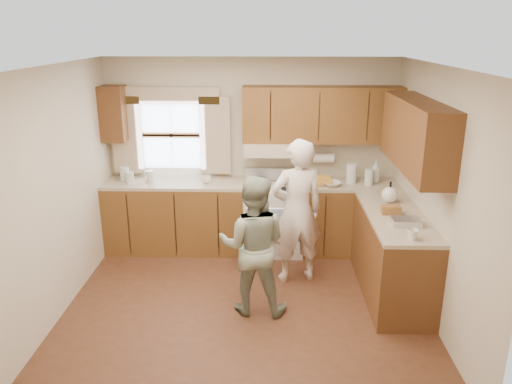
{
  "coord_description": "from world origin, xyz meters",
  "views": [
    {
      "loc": [
        0.24,
        -4.71,
        2.82
      ],
      "look_at": [
        0.1,
        0.4,
        1.15
      ],
      "focal_mm": 35.0,
      "sensor_mm": 36.0,
      "label": 1
    }
  ],
  "objects_px": {
    "stove": "(273,217)",
    "woman_right": "(253,245)",
    "child": "(253,235)",
    "woman_left": "(297,212)"
  },
  "relations": [
    {
      "from": "child",
      "to": "woman_left",
      "type": "bearing_deg",
      "value": 127.6
    },
    {
      "from": "woman_left",
      "to": "woman_right",
      "type": "relative_size",
      "value": 1.15
    },
    {
      "from": "stove",
      "to": "woman_right",
      "type": "relative_size",
      "value": 0.73
    },
    {
      "from": "woman_right",
      "to": "child",
      "type": "distance_m",
      "value": 0.97
    },
    {
      "from": "stove",
      "to": "child",
      "type": "height_order",
      "value": "stove"
    },
    {
      "from": "stove",
      "to": "woman_right",
      "type": "height_order",
      "value": "woman_right"
    },
    {
      "from": "woman_right",
      "to": "child",
      "type": "height_order",
      "value": "woman_right"
    },
    {
      "from": "woman_right",
      "to": "woman_left",
      "type": "bearing_deg",
      "value": -119.41
    },
    {
      "from": "woman_left",
      "to": "woman_right",
      "type": "bearing_deg",
      "value": 41.13
    },
    {
      "from": "woman_left",
      "to": "child",
      "type": "distance_m",
      "value": 0.68
    }
  ]
}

